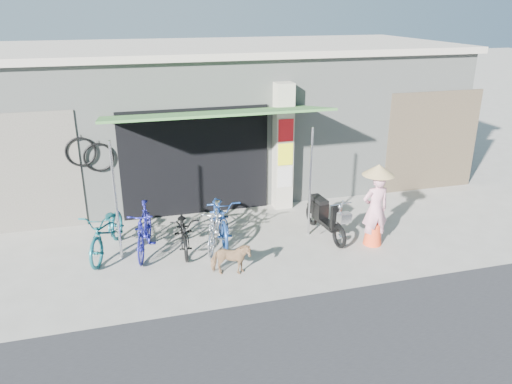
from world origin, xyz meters
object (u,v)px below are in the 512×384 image
object	(u,v)px
bike_silver	(215,226)
nun	(375,206)
bike_black	(184,231)
bike_teal	(107,231)
bike_blue	(144,230)
moped	(324,216)
street_dog	(231,259)
bike_navy	(221,216)

from	to	relation	value
bike_silver	nun	distance (m)	3.25
bike_black	bike_silver	xyz separation A→B (m)	(0.62, -0.07, 0.05)
bike_teal	bike_blue	bearing A→B (deg)	4.51
moped	bike_silver	bearing A→B (deg)	172.89
bike_teal	street_dog	size ratio (longest dim) A/B	2.50
bike_black	street_dog	distance (m)	1.41
bike_teal	street_dog	xyz separation A→B (m)	(2.15, -1.47, -0.17)
bike_black	bike_silver	distance (m)	0.63
bike_blue	nun	xyz separation A→B (m)	(4.54, -0.86, 0.36)
bike_blue	street_dog	bearing A→B (deg)	-30.20
bike_blue	bike_silver	xyz separation A→B (m)	(1.40, -0.14, -0.04)
bike_navy	nun	world-z (taller)	nun
bike_blue	nun	world-z (taller)	nun
bike_silver	moped	world-z (taller)	moped
bike_black	moped	xyz separation A→B (m)	(2.96, -0.13, 0.03)
bike_black	bike_navy	world-z (taller)	bike_navy
bike_black	nun	distance (m)	3.88
moped	street_dog	bearing A→B (deg)	-160.00
bike_blue	street_dog	distance (m)	1.95
street_dog	moped	world-z (taller)	moped
bike_navy	nun	size ratio (longest dim) A/B	1.10
bike_blue	bike_navy	bearing A→B (deg)	21.20
bike_navy	street_dog	xyz separation A→B (m)	(-0.15, -1.56, -0.19)
bike_silver	street_dog	distance (m)	1.17
bike_blue	nun	size ratio (longest dim) A/B	0.96
bike_black	moped	size ratio (longest dim) A/B	0.91
bike_teal	bike_black	xyz separation A→B (m)	(1.48, -0.24, -0.08)
bike_navy	bike_teal	bearing A→B (deg)	-173.92
moped	nun	world-z (taller)	nun
bike_black	street_dog	size ratio (longest dim) A/B	2.09
bike_silver	bike_navy	world-z (taller)	bike_navy
bike_silver	moped	size ratio (longest dim) A/B	0.90
bike_teal	street_dog	bearing A→B (deg)	-16.22
bike_silver	moped	xyz separation A→B (m)	(2.34, -0.06, -0.02)
bike_black	bike_silver	bearing A→B (deg)	-2.88
street_dog	nun	xyz separation A→B (m)	(3.10, 0.44, 0.54)
bike_blue	street_dog	size ratio (longest dim) A/B	2.24
bike_blue	nun	distance (m)	4.64
bike_black	nun	size ratio (longest dim) A/B	0.90
moped	bike_blue	bearing A→B (deg)	171.32
bike_teal	bike_black	world-z (taller)	bike_teal
bike_teal	bike_blue	distance (m)	0.72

